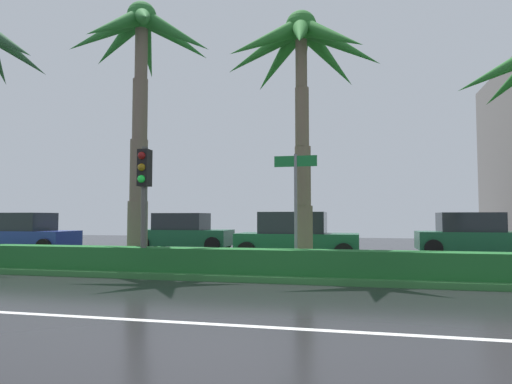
{
  "coord_description": "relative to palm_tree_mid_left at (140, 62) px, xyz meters",
  "views": [
    {
      "loc": [
        1.23,
        -4.17,
        1.53
      ],
      "look_at": [
        -2.27,
        10.99,
        2.41
      ],
      "focal_mm": 31.28,
      "sensor_mm": 36.0,
      "label": 1
    }
  ],
  "objects": [
    {
      "name": "car_in_traffic_second",
      "position": [
        -1.41,
        7.04,
        -5.46
      ],
      "size": [
        4.3,
        2.02,
        1.72
      ],
      "color": "#195133",
      "rests_on": "ground_plane"
    },
    {
      "name": "car_in_traffic_third",
      "position": [
        4.27,
        3.65,
        -5.46
      ],
      "size": [
        4.3,
        2.02,
        1.72
      ],
      "color": "#195133",
      "rests_on": "ground_plane"
    },
    {
      "name": "ground_plane",
      "position": [
        5.24,
        0.91,
        -6.34
      ],
      "size": [
        90.0,
        42.0,
        0.1
      ],
      "primitive_type": "cube",
      "color": "black"
    },
    {
      "name": "near_lane_divider_stripe",
      "position": [
        5.24,
        -6.09,
        -6.28
      ],
      "size": [
        81.0,
        0.14,
        0.01
      ],
      "primitive_type": "cube",
      "color": "white",
      "rests_on": "ground_plane"
    },
    {
      "name": "median_hedge",
      "position": [
        5.24,
        -1.49,
        -5.84
      ],
      "size": [
        76.5,
        0.7,
        0.6
      ],
      "color": "#1E6028",
      "rests_on": "median_strip"
    },
    {
      "name": "car_in_traffic_fourth",
      "position": [
        10.86,
        6.91,
        -5.46
      ],
      "size": [
        4.3,
        2.02,
        1.72
      ],
      "color": "#195133",
      "rests_on": "ground_plane"
    },
    {
      "name": "palm_tree_centre_left",
      "position": [
        4.88,
        0.48,
        -0.3
      ],
      "size": [
        4.83,
        4.75,
        7.41
      ],
      "color": "brown",
      "rests_on": "median_strip"
    },
    {
      "name": "palm_tree_mid_left",
      "position": [
        0.0,
        0.0,
        0.0
      ],
      "size": [
        4.5,
        4.36,
        8.01
      ],
      "color": "brown",
      "rests_on": "median_strip"
    },
    {
      "name": "street_name_sign",
      "position": [
        4.9,
        -0.96,
        -4.21
      ],
      "size": [
        1.1,
        0.08,
        3.0
      ],
      "color": "slate",
      "rests_on": "median_strip"
    },
    {
      "name": "car_in_traffic_leading",
      "position": [
        -7.42,
        4.05,
        -5.46
      ],
      "size": [
        4.3,
        2.02,
        1.72
      ],
      "color": "navy",
      "rests_on": "ground_plane"
    },
    {
      "name": "traffic_signal_median_left",
      "position": [
        1.07,
        -1.73,
        -3.93
      ],
      "size": [
        0.28,
        0.43,
        3.21
      ],
      "color": "#4C4C47",
      "rests_on": "median_strip"
    },
    {
      "name": "median_strip",
      "position": [
        5.24,
        -0.09,
        -6.21
      ],
      "size": [
        85.5,
        4.0,
        0.15
      ],
      "primitive_type": "cube",
      "color": "#2D6B33",
      "rests_on": "ground_plane"
    }
  ]
}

